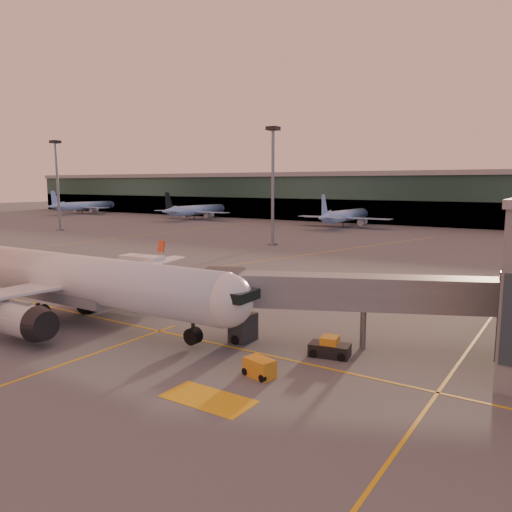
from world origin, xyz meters
The scene contains 13 objects.
ground centered at (0.00, 0.00, 0.00)m, with size 600.00×600.00×0.00m, color #4C4F54.
taxi_markings centered at (-7.32, 44.49, 0.01)m, with size 100.12×173.00×0.01m.
terminal centered at (0.00, 141.79, 8.76)m, with size 400.00×20.00×17.60m.
mast_west_far centered at (-90.00, 62.00, 14.86)m, with size 2.40×2.40×25.60m.
mast_west_near centered at (-20.00, 66.00, 14.86)m, with size 2.40×2.40×25.60m.
distant_aircraft_row centered at (-53.75, 118.00, 0.00)m, with size 225.00×34.00×13.00m.
main_airplane centered at (-4.84, 2.81, 4.24)m, with size 43.20×38.83×13.05m.
jet_bridge centered at (23.98, 11.42, 4.45)m, with size 26.81×14.45×6.28m.
catering_truck centered at (-9.69, 17.14, 2.52)m, with size 5.95×3.09×4.44m.
gpu_cart centered at (18.70, 0.91, 0.64)m, with size 2.50×1.84×1.31m.
pushback_tug centered at (21.09, 7.47, 0.66)m, with size 3.42×2.27×1.63m.
cone_nose centered at (17.18, 1.85, 0.28)m, with size 0.45×0.45×0.58m.
cone_wing_left centered at (-5.81, 19.77, 0.27)m, with size 0.44×0.44×0.56m.
Camera 1 is at (37.07, -27.46, 13.61)m, focal length 35.00 mm.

